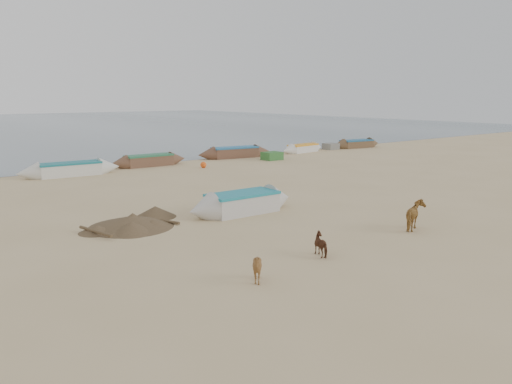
{
  "coord_description": "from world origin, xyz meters",
  "views": [
    {
      "loc": [
        -13.12,
        -13.09,
        5.18
      ],
      "look_at": [
        0.0,
        4.0,
        1.0
      ],
      "focal_mm": 35.0,
      "sensor_mm": 36.0,
      "label": 1
    }
  ],
  "objects_px": {
    "calf_right": "(323,244)",
    "near_canoe": "(243,203)",
    "cow_adult": "(415,216)",
    "calf_front": "(257,268)"
  },
  "relations": [
    {
      "from": "calf_front",
      "to": "calf_right",
      "type": "relative_size",
      "value": 1.15
    },
    {
      "from": "near_canoe",
      "to": "calf_right",
      "type": "bearing_deg",
      "value": -101.81
    },
    {
      "from": "calf_front",
      "to": "calf_right",
      "type": "xyz_separation_m",
      "value": [
        3.22,
        0.63,
        -0.06
      ]
    },
    {
      "from": "calf_right",
      "to": "near_canoe",
      "type": "height_order",
      "value": "near_canoe"
    },
    {
      "from": "cow_adult",
      "to": "calf_right",
      "type": "distance_m",
      "value": 5.12
    },
    {
      "from": "cow_adult",
      "to": "calf_front",
      "type": "bearing_deg",
      "value": 67.59
    },
    {
      "from": "calf_right",
      "to": "near_canoe",
      "type": "xyz_separation_m",
      "value": [
        1.46,
        6.5,
        0.09
      ]
    },
    {
      "from": "calf_front",
      "to": "calf_right",
      "type": "distance_m",
      "value": 3.28
    },
    {
      "from": "cow_adult",
      "to": "near_canoe",
      "type": "bearing_deg",
      "value": 2.42
    },
    {
      "from": "cow_adult",
      "to": "calf_right",
      "type": "relative_size",
      "value": 1.81
    }
  ]
}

